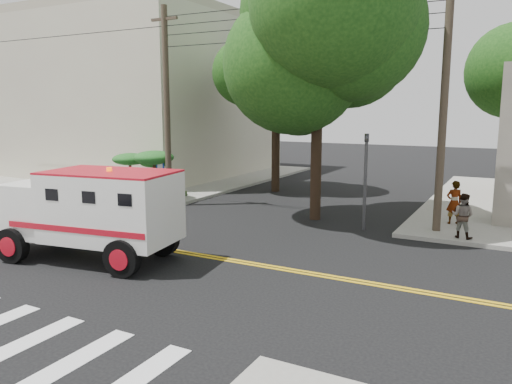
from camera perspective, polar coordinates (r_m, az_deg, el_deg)
The scene contains 13 objects.
ground at distance 15.84m, azimuth -7.18°, elevation -7.06°, with size 100.00×100.00×0.00m, color black.
sidewalk_nw at distance 34.45m, azimuth -12.54°, elevation 1.94°, with size 17.00×17.00×0.15m, color gray.
building_left at distance 36.61m, azimuth -13.69°, elevation 10.30°, with size 16.00×14.00×10.00m, color #C1B69F.
utility_pole_left at distance 23.34m, azimuth -10.15°, elevation 9.39°, with size 0.28×0.28×9.00m, color #382D23.
utility_pole_right at distance 18.71m, azimuth 20.65°, elevation 8.93°, with size 0.28×0.28×9.00m, color #382D23.
tree_main at distance 19.97m, azimuth 8.07°, elevation 17.21°, with size 6.08×5.70×9.85m.
tree_left at distance 26.76m, azimuth 2.74°, elevation 12.17°, with size 4.48×4.20×7.70m.
traffic_signal at distance 18.77m, azimuth 12.41°, elevation 2.35°, with size 0.15×0.18×3.60m.
accessibility_sign at distance 24.06m, azimuth -10.80°, elevation 1.89°, with size 0.45×0.10×2.02m.
palm_planter at distance 25.16m, azimuth -12.37°, elevation 2.81°, with size 3.52×2.63×2.36m.
armored_truck at distance 15.64m, azimuth -18.51°, elevation -1.86°, with size 6.23×3.13×2.72m.
pedestrian_a at distance 20.37m, azimuth 21.70°, elevation -1.10°, with size 0.61×0.40×1.66m, color gray.
pedestrian_b at distance 18.27m, azimuth 22.55°, elevation -2.52°, with size 0.75×0.58×1.54m, color gray.
Camera 1 is at (8.85, -12.33, 4.51)m, focal length 35.00 mm.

